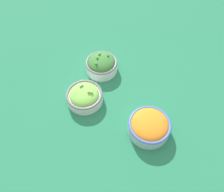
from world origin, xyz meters
The scene contains 4 objects.
ground_plane centered at (0.00, 0.00, 0.00)m, with size 3.00×3.00×0.00m, color #23704C.
bowl_carrots centered at (-0.20, -0.08, 0.04)m, with size 0.17×0.17×0.08m.
bowl_lettuce centered at (0.04, 0.11, 0.03)m, with size 0.16×0.16×0.08m.
bowl_broccoli centered at (0.19, -0.02, 0.04)m, with size 0.15×0.15×0.09m.
Camera 1 is at (-0.51, 0.20, 0.83)m, focal length 35.00 mm.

